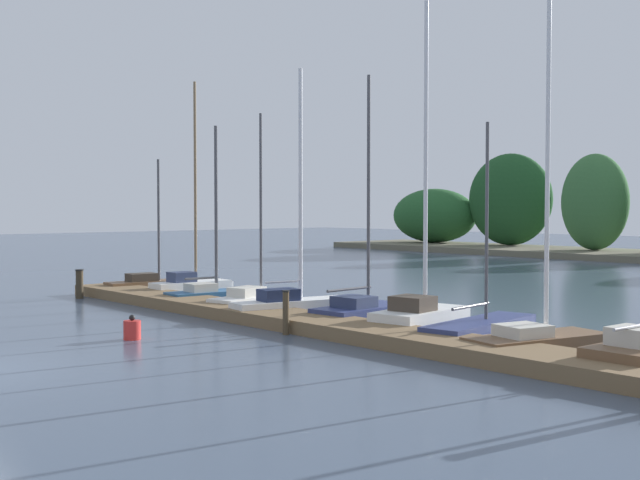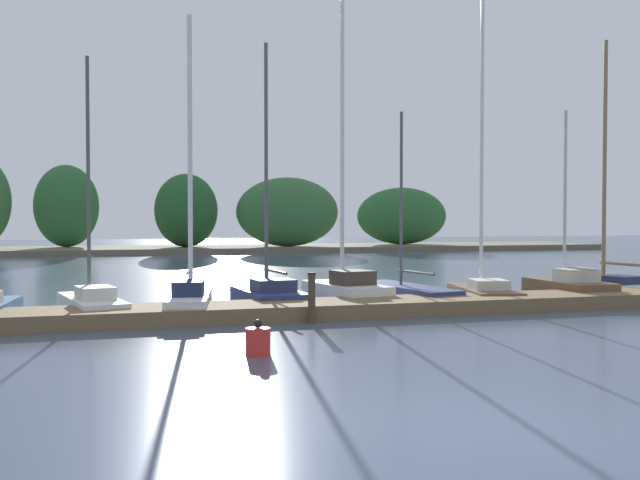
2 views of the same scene
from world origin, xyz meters
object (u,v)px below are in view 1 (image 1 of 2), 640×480
Objects in this scene: sailboat_1 at (193,284)px; sailboat_5 at (365,310)px; mooring_piling_1 at (286,312)px; sailboat_7 at (484,327)px; sailboat_4 at (296,302)px; sailboat_3 at (258,299)px; channel_buoy_0 at (132,330)px; sailboat_0 at (155,284)px; mooring_piling_0 at (80,284)px; sailboat_6 at (422,312)px; sailboat_8 at (541,335)px; sailboat_2 at (213,292)px.

sailboat_1 reaches higher than sailboat_5.
sailboat_5 is at bearing 95.93° from mooring_piling_1.
sailboat_4 is at bearing 90.74° from sailboat_7.
sailboat_1 is at bearing 161.51° from mooring_piling_1.
sailboat_1 reaches higher than sailboat_3.
channel_buoy_0 is (-5.46, -6.64, -0.03)m from sailboat_7.
sailboat_1 reaches higher than sailboat_0.
mooring_piling_0 is at bearing 102.22° from sailboat_5.
sailboat_6 is 3.59m from mooring_piling_1.
sailboat_0 is at bearing 99.17° from sailboat_1.
channel_buoy_0 is at bearing 140.27° from sailboat_8.
sailboat_0 is 15.05m from sailboat_7.
sailboat_7 is (12.85, 0.26, -0.19)m from sailboat_1.
sailboat_2 reaches higher than sailboat_7.
sailboat_8 reaches higher than sailboat_2.
sailboat_3 is 0.90× the size of sailboat_5.
sailboat_8 is 7.46× the size of mooring_piling_1.
sailboat_6 reaches higher than channel_buoy_0.
sailboat_2 reaches higher than mooring_piling_1.
sailboat_0 is 0.85× the size of sailboat_2.
mooring_piling_0 is at bearing -172.22° from sailboat_0.
sailboat_1 is at bearing 71.18° from sailboat_3.
sailboat_5 is (4.39, 0.45, 0.03)m from sailboat_3.
mooring_piling_0 is (-4.30, -2.72, 0.15)m from sailboat_2.
sailboat_7 is at bearing 42.96° from mooring_piling_1.
sailboat_4 is (2.30, -0.34, 0.12)m from sailboat_3.
sailboat_2 is 0.86× the size of sailboat_5.
sailboat_1 is 6.84× the size of mooring_piling_1.
sailboat_1 is at bearing 80.21° from sailboat_6.
sailboat_2 is at bearing 85.54° from sailboat_7.
sailboat_1 is 2.37m from sailboat_2.
sailboat_0 is 0.65× the size of sailboat_1.
sailboat_7 is at bearing 50.56° from channel_buoy_0.
sailboat_1 reaches higher than mooring_piling_0.
sailboat_4 is 1.05× the size of sailboat_5.
mooring_piling_1 is at bearing 140.17° from sailboat_6.
sailboat_6 is 7.37m from channel_buoy_0.
sailboat_5 is 1.30× the size of sailboat_7.
sailboat_3 is (4.54, -0.47, -0.13)m from sailboat_1.
sailboat_0 is 3.11m from mooring_piling_0.
sailboat_1 is 0.92× the size of sailboat_8.
sailboat_1 is 1.45× the size of sailboat_7.
sailboat_5 is 6.72× the size of mooring_piling_0.
sailboat_8 reaches higher than sailboat_7.
sailboat_1 is 4.57m from sailboat_3.
sailboat_2 is 5.09m from mooring_piling_0.
sailboat_5 reaches higher than sailboat_3.
sailboat_4 is 7.06× the size of mooring_piling_0.
sailboat_6 is at bearing -93.89° from sailboat_5.
sailboat_2 is 4.57m from sailboat_4.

